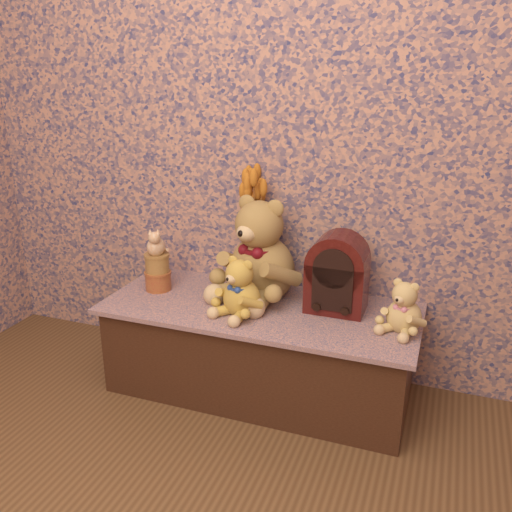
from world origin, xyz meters
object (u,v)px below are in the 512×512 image
at_px(teddy_large, 262,244).
at_px(biscuit_tin_lower, 158,281).
at_px(ceramic_vase, 253,266).
at_px(cathedral_radio, 337,272).
at_px(cat_figurine, 156,241).
at_px(teddy_small, 405,304).
at_px(teddy_medium, 242,284).

distance_m(teddy_large, biscuit_tin_lower, 0.51).
xyz_separation_m(ceramic_vase, biscuit_tin_lower, (-0.39, -0.18, -0.06)).
relative_size(cathedral_radio, ceramic_vase, 1.68).
distance_m(ceramic_vase, cat_figurine, 0.45).
bearing_deg(teddy_small, cathedral_radio, -176.67).
height_order(teddy_small, biscuit_tin_lower, teddy_small).
bearing_deg(teddy_medium, teddy_large, 108.32).
bearing_deg(teddy_small, ceramic_vase, -174.94).
xyz_separation_m(teddy_medium, teddy_small, (0.63, 0.07, -0.02)).
bearing_deg(ceramic_vase, teddy_medium, -78.73).
bearing_deg(teddy_large, cat_figurine, -149.44).
xyz_separation_m(teddy_medium, biscuit_tin_lower, (-0.45, 0.11, -0.09)).
xyz_separation_m(ceramic_vase, cat_figurine, (-0.39, -0.18, 0.13)).
distance_m(teddy_large, teddy_small, 0.65).
relative_size(cathedral_radio, biscuit_tin_lower, 2.87).
height_order(teddy_medium, cathedral_radio, cathedral_radio).
height_order(teddy_large, biscuit_tin_lower, teddy_large).
bearing_deg(teddy_medium, cathedral_radio, 48.01).
bearing_deg(biscuit_tin_lower, cat_figurine, 0.00).
bearing_deg(teddy_large, biscuit_tin_lower, -149.44).
bearing_deg(teddy_large, ceramic_vase, 149.22).
distance_m(cathedral_radio, ceramic_vase, 0.43).
relative_size(teddy_medium, cat_figurine, 2.02).
bearing_deg(teddy_small, teddy_large, -169.82).
bearing_deg(biscuit_tin_lower, ceramic_vase, 25.22).
bearing_deg(cathedral_radio, ceramic_vase, 163.64).
xyz_separation_m(cathedral_radio, ceramic_vase, (-0.41, 0.12, -0.07)).
xyz_separation_m(teddy_large, ceramic_vase, (-0.07, 0.08, -0.14)).
bearing_deg(cathedral_radio, biscuit_tin_lower, -175.45).
relative_size(teddy_large, teddy_medium, 1.83).
distance_m(teddy_medium, biscuit_tin_lower, 0.47).
bearing_deg(cat_figurine, teddy_medium, -35.59).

